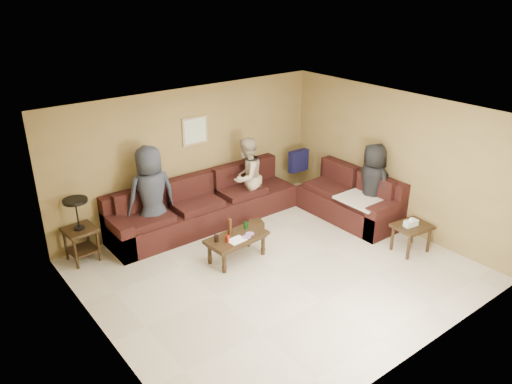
% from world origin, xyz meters
% --- Properties ---
extents(room, '(5.60, 5.50, 2.50)m').
position_xyz_m(room, '(0.00, 0.00, 1.66)').
color(room, beige).
rests_on(room, ground).
extents(sectional_sofa, '(4.65, 2.90, 0.97)m').
position_xyz_m(sectional_sofa, '(0.81, 1.52, 0.33)').
color(sectional_sofa, black).
rests_on(sectional_sofa, ground).
extents(coffee_table, '(1.06, 0.59, 0.71)m').
position_xyz_m(coffee_table, '(-0.29, 0.68, 0.36)').
color(coffee_table, black).
rests_on(coffee_table, ground).
extents(end_table_left, '(0.51, 0.51, 1.09)m').
position_xyz_m(end_table_left, '(-2.29, 2.19, 0.57)').
color(end_table_left, black).
rests_on(end_table_left, ground).
extents(side_table_right, '(0.65, 0.55, 0.63)m').
position_xyz_m(side_table_right, '(2.18, -0.91, 0.42)').
color(side_table_right, black).
rests_on(side_table_right, ground).
extents(waste_bin, '(0.29, 0.29, 0.28)m').
position_xyz_m(waste_bin, '(0.47, 1.12, 0.14)').
color(waste_bin, black).
rests_on(waste_bin, ground).
extents(wall_art, '(0.52, 0.04, 0.52)m').
position_xyz_m(wall_art, '(0.10, 2.48, 1.70)').
color(wall_art, tan).
rests_on(wall_art, ground).
extents(person_left, '(0.89, 0.61, 1.75)m').
position_xyz_m(person_left, '(-1.07, 2.04, 0.88)').
color(person_left, '#292E39').
rests_on(person_left, ground).
extents(person_middle, '(0.91, 0.82, 1.55)m').
position_xyz_m(person_middle, '(0.86, 1.93, 0.77)').
color(person_middle, tan).
rests_on(person_middle, ground).
extents(person_right, '(0.54, 0.79, 1.56)m').
position_xyz_m(person_right, '(2.45, 0.21, 0.78)').
color(person_right, black).
rests_on(person_right, ground).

